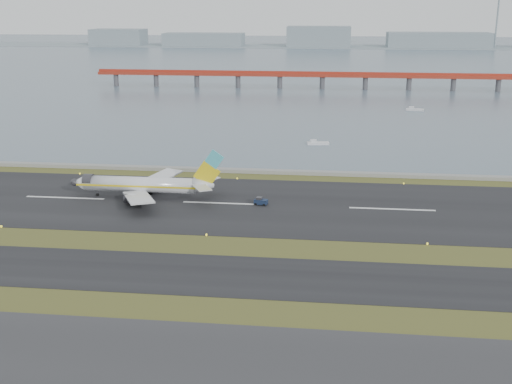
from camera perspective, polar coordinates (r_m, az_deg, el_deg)
ground at (r=127.22m, az=-5.06°, el=-5.07°), size 1000.00×1000.00×0.00m
taxiway_strip at (r=116.38m, az=-6.25°, el=-7.19°), size 1000.00×18.00×0.10m
runway_strip at (r=155.01m, az=-2.86°, el=-1.02°), size 1000.00×45.00×0.10m
seawall at (r=183.40m, az=-1.34°, el=1.90°), size 1000.00×2.50×1.00m
bay_water at (r=578.22m, az=4.22°, el=11.78°), size 1400.00×800.00×1.30m
red_pier at (r=367.95m, az=5.93°, el=10.23°), size 260.00×5.00×10.20m
far_shoreline at (r=737.01m, az=5.88°, el=13.21°), size 1400.00×80.00×60.50m
airliner at (r=160.58m, az=-9.80°, el=0.64°), size 38.52×32.89×12.80m
pushback_tug at (r=153.43m, az=0.41°, el=-0.83°), size 3.39×2.40×1.98m
workboat_near at (r=220.89m, az=5.47°, el=4.36°), size 7.65×3.36×1.80m
workboat_far at (r=299.57m, az=13.90°, el=7.14°), size 8.03×4.15×1.86m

